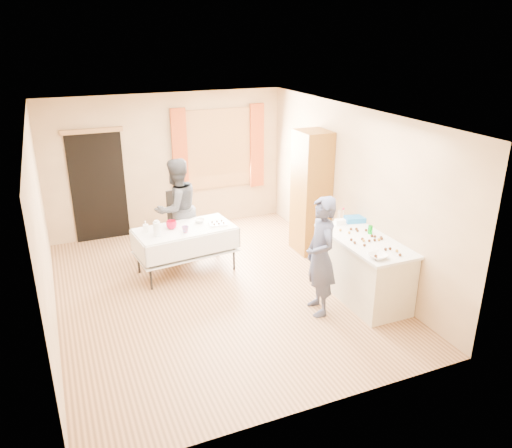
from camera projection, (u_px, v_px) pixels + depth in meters
name	position (u px, v px, depth m)	size (l,w,h in m)	color
floor	(217.00, 291.00, 7.48)	(4.50, 5.50, 0.02)	#9E7047
ceiling	(211.00, 115.00, 6.52)	(4.50, 5.50, 0.02)	white
wall_back	(168.00, 163.00, 9.37)	(4.50, 0.02, 2.60)	tan
wall_front	(308.00, 301.00, 4.63)	(4.50, 0.02, 2.60)	tan
wall_left	(41.00, 233.00, 6.18)	(0.02, 5.50, 2.60)	tan
wall_right	(351.00, 190.00, 7.82)	(0.02, 5.50, 2.60)	tan
window_frame	(219.00, 149.00, 9.62)	(1.32, 0.06, 1.52)	olive
window_pane	(219.00, 149.00, 9.61)	(1.20, 0.02, 1.40)	white
curtain_left	(180.00, 153.00, 9.30)	(0.28, 0.06, 1.65)	#A6411A
curtain_right	(257.00, 146.00, 9.86)	(0.28, 0.06, 1.65)	#A6411A
doorway	(98.00, 187.00, 8.98)	(0.95, 0.04, 2.00)	black
door_lintel	(92.00, 131.00, 8.59)	(1.05, 0.06, 0.08)	olive
cabinet	(311.00, 193.00, 8.49)	(0.50, 0.60, 2.11)	brown
counter	(363.00, 268.00, 7.15)	(0.75, 1.59, 0.91)	beige
party_table	(186.00, 246.00, 7.91)	(1.62, 0.95, 0.75)	black
chair	(182.00, 229.00, 8.98)	(0.43, 0.43, 0.99)	black
girl	(321.00, 256.00, 6.64)	(0.49, 0.66, 1.66)	#2A2F48
woman	(177.00, 209.00, 8.34)	(1.01, 0.91, 1.71)	black
soda_can	(370.00, 230.00, 7.15)	(0.07, 0.07, 0.12)	#059C15
mixing_bowl	(378.00, 256.00, 6.39)	(0.27, 0.27, 0.06)	white
foam_block	(340.00, 222.00, 7.49)	(0.15, 0.10, 0.08)	white
blue_basket	(355.00, 219.00, 7.60)	(0.30, 0.20, 0.08)	#186BB9
pitcher	(157.00, 229.00, 7.47)	(0.11, 0.11, 0.22)	silver
cup_red	(171.00, 225.00, 7.76)	(0.18, 0.18, 0.13)	#B00829
cup_rainbow	(185.00, 229.00, 7.61)	(0.12, 0.12, 0.10)	red
small_bowl	(200.00, 221.00, 8.03)	(0.18, 0.18, 0.05)	white
pastry_tray	(218.00, 224.00, 7.94)	(0.28, 0.20, 0.02)	white
bottle	(146.00, 226.00, 7.63)	(0.09, 0.09, 0.17)	white
cake_balls	(370.00, 240.00, 6.89)	(0.52, 1.07, 0.04)	#3F2314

